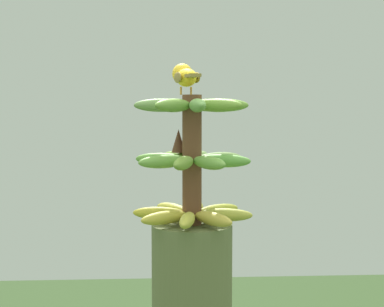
{
  "coord_description": "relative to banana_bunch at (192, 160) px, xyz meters",
  "views": [
    {
      "loc": [
        0.09,
        1.58,
        1.59
      ],
      "look_at": [
        0.0,
        0.0,
        1.46
      ],
      "focal_mm": 58.64,
      "sensor_mm": 36.0,
      "label": 1
    }
  ],
  "objects": [
    {
      "name": "banana_bunch",
      "position": [
        0.0,
        0.0,
        0.0
      ],
      "size": [
        0.31,
        0.31,
        0.33
      ],
      "color": "brown",
      "rests_on": "banana_tree"
    },
    {
      "name": "perched_bird",
      "position": [
        0.01,
        -0.05,
        0.21
      ],
      "size": [
        0.07,
        0.2,
        0.08
      ],
      "color": "#C68933",
      "rests_on": "banana_bunch"
    }
  ]
}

